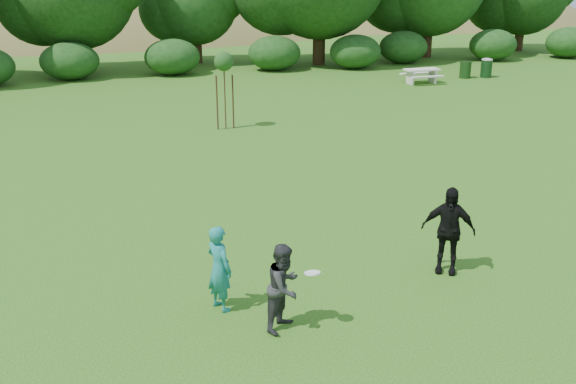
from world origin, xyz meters
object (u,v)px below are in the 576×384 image
Objects in this scene: trash_can_near at (465,70)px; picnic_table at (422,73)px; player_black at (448,230)px; player_grey at (284,287)px; player_teal at (219,268)px; trash_can_lidded at (486,67)px; sapling at (224,64)px.

trash_can_near is 3.21m from picnic_table.
player_black is at bearing -117.65° from picnic_table.
player_grey is 3.83m from player_black.
picnic_table is (-3.11, -0.82, 0.07)m from trash_can_near.
player_teal reaches higher than trash_can_lidded.
player_grey reaches higher than trash_can_near.
player_grey is 1.69× the size of trash_can_near.
player_teal is 1.75× the size of trash_can_near.
player_black is at bearing -113.97° from player_teal.
trash_can_near is (13.30, 20.28, -0.44)m from player_black.
sapling is at bearing -37.94° from player_teal.
player_black reaches higher than player_grey.
player_teal reaches higher than picnic_table.
player_teal is 13.49m from sapling.
player_teal is 1.50× the size of trash_can_lidded.
picnic_table is (11.77, 6.49, -1.90)m from sapling.
player_teal is 0.88× the size of picnic_table.
player_grey is 14.26m from sapling.
picnic_table is (14.77, 19.55, -0.27)m from player_teal.
player_black reaches higher than picnic_table.
sapling reaches higher than trash_can_near.
player_teal is 0.89× the size of player_black.
player_black is 1.97× the size of trash_can_near.
player_teal is 4.57m from player_black.
player_teal is at bearing 90.76° from player_grey.
trash_can_near is 0.32× the size of sapling.
trash_can_near is at bearing 14.72° from picnic_table.
sapling is 2.71× the size of trash_can_lidded.
player_teal is 1.04× the size of player_grey.
trash_can_lidded is at bearing 88.44° from player_black.
picnic_table is at bearing -165.28° from trash_can_near.
trash_can_near is at bearing 9.09° from player_grey.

